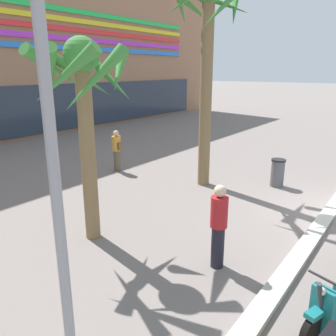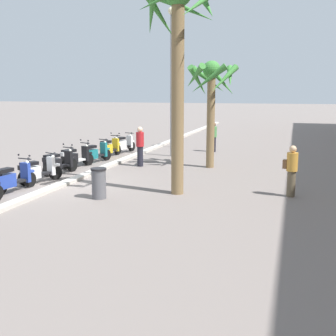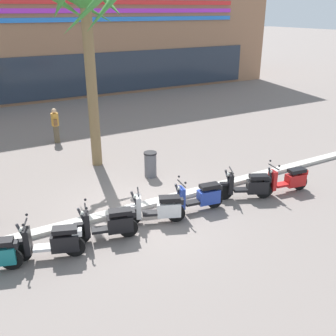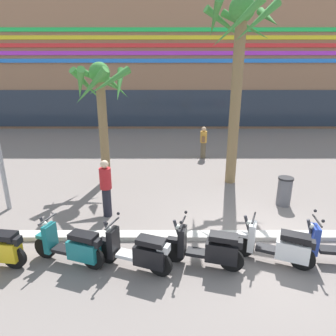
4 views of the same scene
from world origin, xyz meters
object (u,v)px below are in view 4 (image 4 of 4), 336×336
Objects in this scene: scooter_teal_last_in_row at (74,246)px; litter_bin at (285,191)px; palm_tree_far_corner at (240,51)px; scooter_white_mid_centre at (280,246)px; scooter_black_mid_front at (139,252)px; pedestrian_window_shopping at (204,142)px; pedestrian_by_palm_tree at (107,187)px; scooter_black_gap_after_mid at (210,249)px; palm_tree_by_mall_entrance at (102,94)px.

scooter_teal_last_in_row is 1.82× the size of litter_bin.
litter_bin is at bearing 27.92° from scooter_teal_last_in_row.
scooter_teal_last_in_row is 8.23m from palm_tree_far_corner.
scooter_white_mid_centre is at bearing -90.23° from palm_tree_far_corner.
scooter_black_mid_front is 0.26× the size of palm_tree_far_corner.
scooter_white_mid_centre is 1.04× the size of pedestrian_window_shopping.
palm_tree_far_corner reaches higher than pedestrian_by_palm_tree.
litter_bin is at bearing 48.13° from scooter_black_gap_after_mid.
scooter_black_mid_front is 3.09m from scooter_white_mid_centre.
palm_tree_far_corner is at bearing -1.04° from palm_tree_by_mall_entrance.
scooter_white_mid_centre is (1.56, 0.12, -0.01)m from scooter_black_gap_after_mid.
palm_tree_far_corner is (1.58, 5.35, 4.40)m from scooter_black_gap_after_mid.
scooter_white_mid_centre is at bearing 4.19° from scooter_black_mid_front.
pedestrian_window_shopping reaches higher than scooter_black_mid_front.
scooter_teal_last_in_row reaches higher than litter_bin.
scooter_black_mid_front is 0.98× the size of scooter_black_gap_after_mid.
scooter_black_gap_after_mid is at bearing -131.87° from litter_bin.
pedestrian_window_shopping is (3.89, 8.74, 0.41)m from scooter_teal_last_in_row.
scooter_black_mid_front is 9.28m from pedestrian_window_shopping.
palm_tree_by_mall_entrance is 7.22m from litter_bin.
scooter_white_mid_centre is at bearing 4.30° from scooter_black_gap_after_mid.
scooter_white_mid_centre is 4.89m from pedestrian_by_palm_tree.
scooter_teal_last_in_row is at bearing -152.08° from litter_bin.
pedestrian_by_palm_tree is at bearing -172.27° from litter_bin.
scooter_black_gap_after_mid is 1.84× the size of litter_bin.
scooter_black_mid_front is (1.46, -0.21, 0.01)m from scooter_teal_last_in_row.
scooter_black_gap_after_mid is at bearing -95.85° from pedestrian_window_shopping.
palm_tree_far_corner is at bearing 49.02° from scooter_teal_last_in_row.
pedestrian_window_shopping is at bearing 66.03° from scooter_teal_last_in_row.
pedestrian_by_palm_tree is at bearing -145.86° from palm_tree_far_corner.
scooter_teal_last_in_row is at bearing -179.81° from scooter_white_mid_centre.
litter_bin is at bearing -70.79° from pedestrian_window_shopping.
pedestrian_window_shopping is (0.91, 8.84, 0.40)m from scooter_black_gap_after_mid.
scooter_black_gap_after_mid is (1.52, 0.11, 0.01)m from scooter_black_mid_front.
scooter_teal_last_in_row is 1.00× the size of scooter_black_mid_front.
palm_tree_far_corner reaches higher than pedestrian_window_shopping.
pedestrian_window_shopping is 1.70× the size of litter_bin.
scooter_black_gap_after_mid is 4.30m from litter_bin.
scooter_black_gap_after_mid is at bearing -58.42° from palm_tree_by_mall_entrance.
palm_tree_far_corner reaches higher than scooter_white_mid_centre.
pedestrian_window_shopping is at bearing 109.21° from litter_bin.
scooter_teal_last_in_row is at bearing -130.98° from palm_tree_far_corner.
pedestrian_by_palm_tree reaches higher than pedestrian_window_shopping.
palm_tree_far_corner reaches higher than palm_tree_by_mall_entrance.
palm_tree_far_corner is (4.93, -0.09, 1.45)m from palm_tree_by_mall_entrance.
scooter_teal_last_in_row and scooter_white_mid_centre have the same top height.
pedestrian_window_shopping is 7.35m from pedestrian_by_palm_tree.
scooter_white_mid_centre is at bearing -112.98° from litter_bin.
palm_tree_far_corner reaches higher than litter_bin.
pedestrian_by_palm_tree reaches higher than scooter_black_gap_after_mid.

